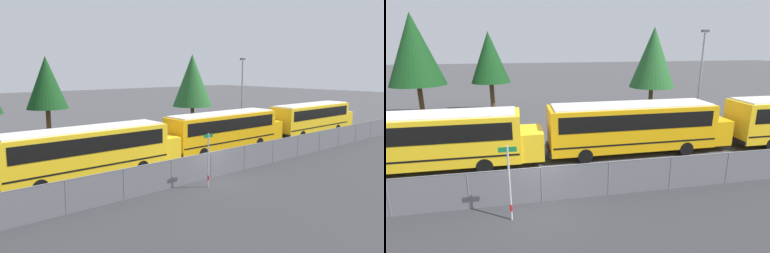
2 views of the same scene
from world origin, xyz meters
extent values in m
plane|color=#424244|center=(0.00, 0.00, 0.00)|extent=(200.00, 200.00, 0.00)
cube|color=#333335|center=(0.00, -6.00, 0.00)|extent=(96.29, 12.00, 0.01)
cube|color=#9EA0A5|center=(0.00, 0.00, 0.84)|extent=(62.29, 0.03, 1.68)
cube|color=slate|center=(0.00, -0.01, 0.84)|extent=(62.29, 0.01, 1.68)
cylinder|color=slate|center=(0.00, 0.00, 1.68)|extent=(62.29, 0.05, 0.05)
cylinder|color=slate|center=(-9.34, 0.00, 0.84)|extent=(0.07, 0.07, 1.68)
cylinder|color=slate|center=(-6.23, 0.00, 0.84)|extent=(0.07, 0.07, 1.68)
cylinder|color=slate|center=(-3.11, 0.00, 0.84)|extent=(0.07, 0.07, 1.68)
cylinder|color=slate|center=(0.00, 0.00, 0.84)|extent=(0.07, 0.07, 1.68)
cylinder|color=slate|center=(3.11, 0.00, 0.84)|extent=(0.07, 0.07, 1.68)
cylinder|color=slate|center=(6.23, 0.00, 0.84)|extent=(0.07, 0.07, 1.68)
cylinder|color=slate|center=(9.34, 0.00, 0.84)|extent=(0.07, 0.07, 1.68)
cylinder|color=slate|center=(12.46, 0.00, 0.84)|extent=(0.07, 0.07, 1.68)
cylinder|color=slate|center=(15.57, 0.00, 0.84)|extent=(0.07, 0.07, 1.68)
cylinder|color=slate|center=(18.69, 0.00, 0.84)|extent=(0.07, 0.07, 1.68)
cylinder|color=slate|center=(21.80, 0.00, 0.84)|extent=(0.07, 0.07, 1.68)
cylinder|color=slate|center=(24.92, 0.00, 0.84)|extent=(0.07, 0.07, 1.68)
cube|color=yellow|center=(-6.09, 4.79, 1.81)|extent=(10.58, 2.58, 2.70)
cube|color=black|center=(-6.09, 4.79, 2.40)|extent=(9.74, 2.62, 0.97)
cube|color=black|center=(-6.09, 4.79, 1.05)|extent=(10.37, 2.61, 0.10)
cube|color=yellow|center=(-0.16, 4.79, 1.27)|extent=(1.27, 2.38, 1.62)
cube|color=silver|center=(-6.09, 4.79, 3.21)|extent=(10.06, 2.33, 0.10)
cylinder|color=black|center=(-2.81, 5.96, 0.46)|extent=(0.91, 0.28, 0.91)
cylinder|color=black|center=(-2.81, 3.61, 0.46)|extent=(0.91, 0.28, 0.91)
cylinder|color=black|center=(-9.37, 5.96, 0.46)|extent=(0.91, 0.28, 0.91)
cylinder|color=black|center=(-9.37, 3.61, 0.46)|extent=(0.91, 0.28, 0.91)
cube|color=#EDA80F|center=(6.19, 5.20, 1.81)|extent=(10.58, 2.58, 2.70)
cube|color=black|center=(6.19, 5.20, 2.40)|extent=(9.74, 2.62, 0.97)
cube|color=black|center=(6.19, 5.20, 1.05)|extent=(10.37, 2.61, 0.10)
cube|color=#EDA80F|center=(12.12, 5.20, 1.27)|extent=(1.27, 2.38, 1.62)
cube|color=black|center=(0.85, 5.20, 0.61)|extent=(0.12, 2.58, 0.24)
cube|color=silver|center=(6.19, 5.20, 3.21)|extent=(10.06, 2.33, 0.10)
cylinder|color=black|center=(9.47, 6.37, 0.46)|extent=(0.91, 0.28, 0.91)
cylinder|color=black|center=(9.47, 4.03, 0.46)|extent=(0.91, 0.28, 0.91)
cylinder|color=black|center=(2.91, 6.37, 0.46)|extent=(0.91, 0.28, 0.91)
cylinder|color=black|center=(2.91, 4.03, 0.46)|extent=(0.91, 0.28, 0.91)
cube|color=yellow|center=(18.85, 4.95, 1.81)|extent=(10.58, 2.58, 2.70)
cube|color=black|center=(18.85, 4.95, 2.40)|extent=(9.74, 2.62, 0.97)
cube|color=black|center=(18.85, 4.95, 1.05)|extent=(10.37, 2.61, 0.10)
cube|color=yellow|center=(24.78, 4.95, 1.27)|extent=(1.27, 2.38, 1.62)
cube|color=black|center=(13.51, 4.95, 0.61)|extent=(0.12, 2.58, 0.24)
cube|color=silver|center=(18.85, 4.95, 3.21)|extent=(10.06, 2.33, 0.10)
cylinder|color=black|center=(22.14, 6.12, 0.46)|extent=(0.91, 0.28, 0.91)
cylinder|color=black|center=(22.14, 3.78, 0.46)|extent=(0.91, 0.28, 0.91)
cylinder|color=black|center=(15.57, 6.12, 0.46)|extent=(0.91, 0.28, 0.91)
cylinder|color=black|center=(15.57, 3.78, 0.46)|extent=(0.91, 0.28, 0.91)
cylinder|color=#B7B7BC|center=(-1.32, -1.21, 1.59)|extent=(0.08, 0.08, 3.19)
cylinder|color=red|center=(-1.32, -1.21, 0.55)|extent=(0.09, 0.09, 0.30)
cube|color=#147238|center=(-1.32, -1.21, 3.04)|extent=(0.70, 0.02, 0.20)
cylinder|color=gray|center=(14.23, 10.49, 3.87)|extent=(0.16, 0.16, 7.73)
cube|color=#47474C|center=(14.23, 10.49, 7.88)|extent=(0.60, 0.24, 0.20)
cylinder|color=#51381E|center=(13.14, 17.49, 1.22)|extent=(0.44, 0.44, 2.43)
cone|color=#235B28|center=(13.14, 17.49, 5.51)|extent=(4.73, 4.73, 6.15)
cylinder|color=#51381E|center=(-3.44, 19.15, 1.55)|extent=(0.44, 0.44, 3.11)
cone|color=#144219|center=(-3.44, 19.15, 5.59)|extent=(3.82, 3.82, 4.97)
camera|label=1|loc=(-15.63, -16.84, 6.85)|focal=35.00mm
camera|label=2|loc=(-0.79, -12.24, 6.94)|focal=28.00mm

